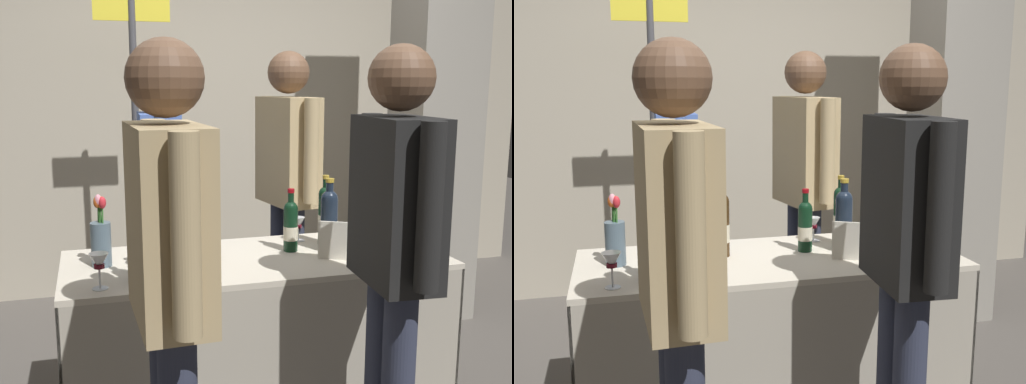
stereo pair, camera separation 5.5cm
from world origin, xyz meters
The scene contains 18 objects.
back_partition centered at (0.00, 1.97, 1.39)m, with size 5.69×0.12×2.79m, color #B2A893.
concrete_pillar centered at (1.48, 0.95, 1.43)m, with size 0.45×0.45×2.87m, color gray.
tasting_table centered at (0.00, 0.00, 0.53)m, with size 1.71×0.69×0.77m.
featured_wine_bottle centered at (-0.21, 0.07, 0.92)m, with size 0.07×0.07×0.36m.
display_bottle_0 centered at (-0.47, -0.08, 0.90)m, with size 0.08×0.08×0.32m.
display_bottle_1 centered at (0.39, 0.13, 0.92)m, with size 0.07×0.07×0.34m.
display_bottle_2 centered at (-0.54, -0.21, 0.91)m, with size 0.07×0.07×0.33m.
display_bottle_3 centered at (0.18, 0.06, 0.89)m, with size 0.07×0.07×0.30m.
display_bottle_4 centered at (0.36, 0.01, 0.92)m, with size 0.08×0.08×0.34m.
wine_glass_near_vendor centered at (-0.69, -0.25, 0.87)m, with size 0.07×0.07×0.14m.
wine_glass_mid centered at (0.28, 0.22, 0.85)m, with size 0.07×0.07×0.12m.
flower_vase centered at (-0.68, 0.05, 0.90)m, with size 0.09×0.09×0.31m.
brochure_stand centered at (0.34, -0.14, 0.86)m, with size 0.18×0.01×0.18m, color silver.
vendor_presenter centered at (-0.34, 0.72, 0.97)m, with size 0.22×0.56×1.63m.
vendor_assistant centered at (0.39, 0.71, 1.04)m, with size 0.28×0.59×1.72m.
taster_foreground_right centered at (-0.49, -0.77, 1.01)m, with size 0.23×0.59×1.68m.
taster_foreground_left centered at (0.33, -0.65, 1.01)m, with size 0.23×0.56×1.68m.
booth_signpost centered at (-0.43, 1.19, 1.30)m, with size 0.45×0.04×2.13m.
Camera 2 is at (-0.65, -2.52, 1.55)m, focal length 41.87 mm.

